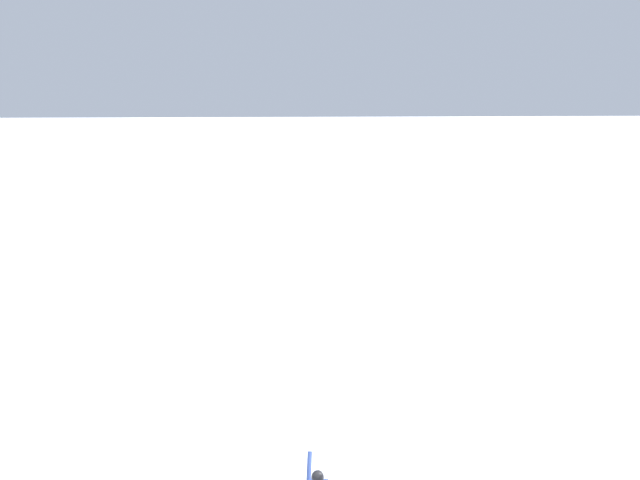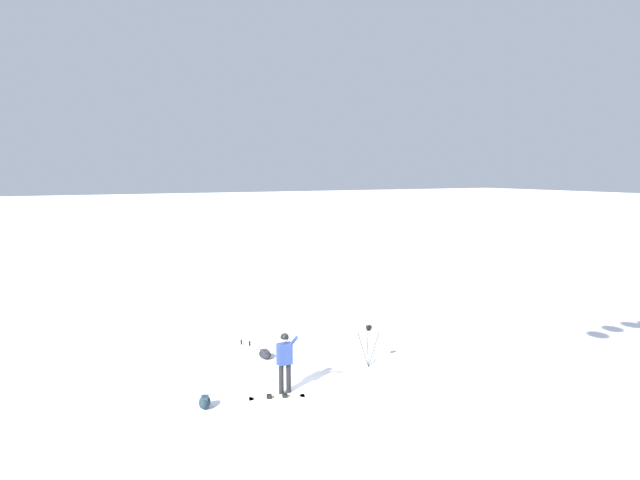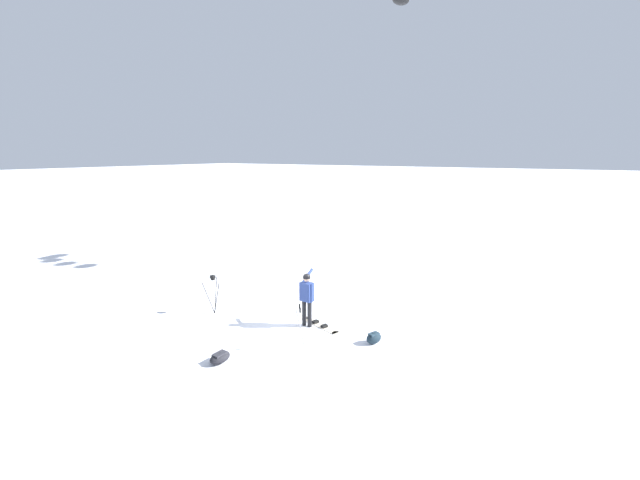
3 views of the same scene
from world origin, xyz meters
TOP-DOWN VIEW (x-y plane):
  - ground_plane at (0.00, 0.00)m, footprint 300.00×300.00m
  - snowboarder at (-0.33, 0.68)m, footprint 0.70×0.47m
  - snowboard at (-0.56, 1.02)m, footprint 0.76×1.75m
  - gear_bag_large at (2.83, -0.01)m, footprint 0.64×0.41m
  - camera_tripod at (0.48, -2.64)m, footprint 0.73×0.57m
  - gear_bag_small at (-0.32, 3.02)m, footprint 0.59×0.48m
  - ski_poles at (1.04, 1.35)m, footprint 0.41×0.40m

SIDE VIEW (x-z plane):
  - ground_plane at x=0.00m, z-range 0.00..0.00m
  - snowboard at x=-0.56m, z-range -0.03..0.07m
  - gear_bag_large at x=2.83m, z-range 0.01..0.28m
  - gear_bag_small at x=-0.32m, z-range 0.01..0.34m
  - ski_poles at x=1.04m, z-range 0.20..1.47m
  - camera_tripod at x=0.48m, z-range 0.29..1.66m
  - snowboarder at x=-0.33m, z-range 0.19..1.97m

